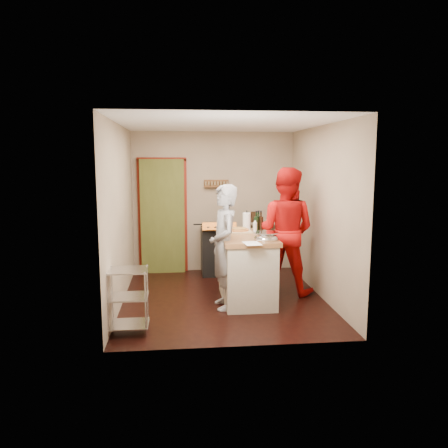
% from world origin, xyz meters
% --- Properties ---
extents(floor, '(3.50, 3.50, 0.00)m').
position_xyz_m(floor, '(0.00, 0.00, 0.00)').
color(floor, black).
rests_on(floor, ground).
extents(back_wall, '(3.00, 0.44, 2.60)m').
position_xyz_m(back_wall, '(-0.64, 1.78, 1.13)').
color(back_wall, tan).
rests_on(back_wall, ground).
extents(left_wall, '(0.04, 3.50, 2.60)m').
position_xyz_m(left_wall, '(-1.50, 0.00, 1.30)').
color(left_wall, tan).
rests_on(left_wall, ground).
extents(right_wall, '(0.04, 3.50, 2.60)m').
position_xyz_m(right_wall, '(1.50, 0.00, 1.30)').
color(right_wall, tan).
rests_on(right_wall, ground).
extents(ceiling, '(3.00, 3.50, 0.02)m').
position_xyz_m(ceiling, '(0.00, 0.00, 2.61)').
color(ceiling, white).
rests_on(ceiling, back_wall).
extents(stove, '(0.60, 0.63, 1.00)m').
position_xyz_m(stove, '(0.05, 1.42, 0.45)').
color(stove, black).
rests_on(stove, ground).
extents(wire_shelving, '(0.48, 0.40, 0.80)m').
position_xyz_m(wire_shelving, '(-1.28, -1.20, 0.44)').
color(wire_shelving, silver).
rests_on(wire_shelving, ground).
extents(island, '(0.77, 1.45, 1.30)m').
position_xyz_m(island, '(0.34, -0.12, 0.52)').
color(island, beige).
rests_on(island, ground).
extents(person_stripe, '(0.49, 0.68, 1.75)m').
position_xyz_m(person_stripe, '(-0.03, -0.41, 0.88)').
color(person_stripe, silver).
rests_on(person_stripe, ground).
extents(person_red, '(1.20, 1.12, 1.97)m').
position_xyz_m(person_red, '(1.00, 0.23, 0.99)').
color(person_red, '#B70D0C').
rests_on(person_red, ground).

